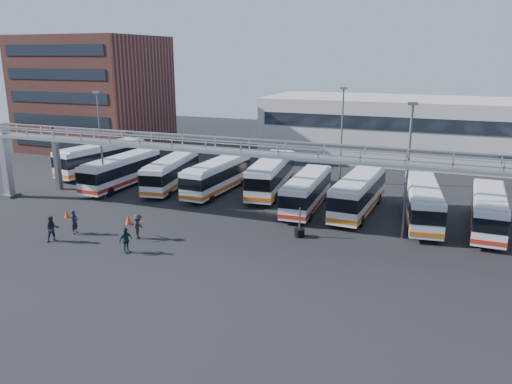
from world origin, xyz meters
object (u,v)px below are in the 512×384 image
(bus_7, at_px, (423,202))
(tire_stack, at_px, (299,232))
(light_pole_mid, at_px, (408,164))
(bus_3, at_px, (217,175))
(bus_6, at_px, (358,192))
(bus_1, at_px, (122,170))
(light_pole_back, at_px, (342,130))
(cone_left, at_px, (67,214))
(light_pole_left, at_px, (101,139))
(pedestrian_c, at_px, (138,227))
(cone_right, at_px, (128,220))
(bus_0, at_px, (102,157))
(bus_2, at_px, (171,172))
(pedestrian_a, at_px, (74,222))
(bus_4, at_px, (271,174))
(pedestrian_d, at_px, (126,240))
(bus_8, at_px, (488,210))
(pedestrian_b, at_px, (52,229))
(bus_5, at_px, (307,190))

(bus_7, xyz_separation_m, tire_stack, (-8.45, -6.83, -1.41))
(light_pole_mid, distance_m, bus_3, 20.16)
(bus_6, relative_size, tire_stack, 4.84)
(bus_1, bearing_deg, light_pole_back, 26.83)
(light_pole_back, relative_size, cone_left, 15.92)
(light_pole_left, xyz_separation_m, pedestrian_c, (9.42, -8.30, -4.78))
(cone_right, bearing_deg, light_pole_back, 56.18)
(bus_0, bearing_deg, light_pole_mid, -3.73)
(bus_2, xyz_separation_m, pedestrian_c, (5.21, -13.72, -0.80))
(bus_1, distance_m, pedestrian_a, 14.10)
(bus_0, xyz_separation_m, bus_2, (10.93, -2.88, -0.18))
(bus_1, distance_m, cone_right, 12.44)
(pedestrian_a, height_order, cone_left, pedestrian_a)
(bus_4, distance_m, pedestrian_d, 19.02)
(light_pole_mid, xyz_separation_m, bus_8, (6.02, 4.10, -4.00))
(light_pole_left, distance_m, cone_right, 10.36)
(light_pole_mid, height_order, bus_7, light_pole_mid)
(light_pole_left, relative_size, pedestrian_b, 5.20)
(light_pole_mid, distance_m, bus_5, 10.67)
(bus_0, xyz_separation_m, bus_1, (5.86, -4.34, -0.12))
(tire_stack, bearing_deg, pedestrian_b, -155.54)
(bus_7, height_order, bus_8, bus_7)
(bus_0, distance_m, tire_stack, 29.83)
(bus_6, height_order, pedestrian_a, bus_6)
(light_pole_back, relative_size, pedestrian_a, 5.38)
(bus_7, relative_size, pedestrian_a, 5.77)
(bus_2, xyz_separation_m, cone_right, (2.52, -11.22, -1.36))
(bus_5, xyz_separation_m, bus_8, (14.80, -0.44, -0.00))
(light_pole_mid, xyz_separation_m, cone_right, (-21.27, -4.80, -5.33))
(bus_3, distance_m, pedestrian_a, 15.71)
(light_pole_left, height_order, cone_left, light_pole_left)
(light_pole_back, height_order, bus_3, light_pole_back)
(bus_6, bearing_deg, bus_2, 179.66)
(bus_4, bearing_deg, cone_left, -141.43)
(bus_8, relative_size, pedestrian_d, 5.62)
(light_pole_left, bearing_deg, pedestrian_a, -65.30)
(bus_1, xyz_separation_m, cone_right, (7.59, -9.76, -1.42))
(light_pole_back, distance_m, pedestrian_a, 28.44)
(bus_2, relative_size, tire_stack, 4.63)
(bus_1, bearing_deg, bus_8, -0.29)
(bus_8, relative_size, pedestrian_c, 5.43)
(pedestrian_a, bearing_deg, bus_1, 13.42)
(light_pole_mid, relative_size, light_pole_back, 1.00)
(light_pole_back, bearing_deg, bus_6, -69.41)
(light_pole_mid, relative_size, bus_4, 0.88)
(bus_1, height_order, bus_8, bus_1)
(pedestrian_c, bearing_deg, cone_left, 62.08)
(bus_7, bearing_deg, bus_5, 171.28)
(light_pole_mid, bearing_deg, bus_6, 129.93)
(bus_1, distance_m, bus_2, 5.27)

